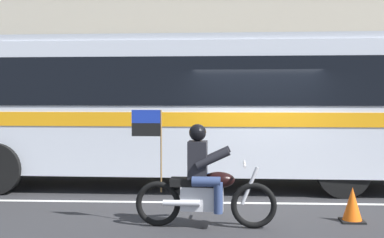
{
  "coord_description": "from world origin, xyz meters",
  "views": [
    {
      "loc": [
        -0.77,
        -9.88,
        1.98
      ],
      "look_at": [
        -1.25,
        -0.29,
        1.55
      ],
      "focal_mm": 47.09,
      "sensor_mm": 36.0,
      "label": 1
    }
  ],
  "objects": [
    {
      "name": "motorcycle_with_rider",
      "position": [
        -0.97,
        -2.35,
        0.67
      ],
      "size": [
        2.2,
        0.64,
        1.78
      ],
      "color": "black",
      "rests_on": "ground_plane"
    },
    {
      "name": "transit_bus",
      "position": [
        -1.56,
        1.19,
        1.88
      ],
      "size": [
        11.88,
        2.88,
        3.22
      ],
      "color": "silver",
      "rests_on": "ground_plane"
    },
    {
      "name": "ground_plane",
      "position": [
        0.0,
        0.0,
        0.0
      ],
      "size": [
        60.0,
        60.0,
        0.0
      ],
      "primitive_type": "plane",
      "color": "#2B2B2D"
    },
    {
      "name": "traffic_cone",
      "position": [
        1.36,
        -1.91,
        0.26
      ],
      "size": [
        0.36,
        0.36,
        0.55
      ],
      "color": "#EA590F",
      "rests_on": "ground_plane"
    },
    {
      "name": "office_building_facade",
      "position": [
        0.0,
        7.39,
        4.68
      ],
      "size": [
        28.0,
        0.89,
        9.34
      ],
      "color": "#B2A893",
      "rests_on": "ground_plane"
    },
    {
      "name": "lane_center_stripe",
      "position": [
        0.0,
        -0.6,
        0.0
      ],
      "size": [
        26.6,
        0.14,
        0.01
      ],
      "primitive_type": "cube",
      "color": "silver",
      "rests_on": "ground_plane"
    },
    {
      "name": "sidewalk_curb",
      "position": [
        0.0,
        5.1,
        0.07
      ],
      "size": [
        28.0,
        3.8,
        0.15
      ],
      "primitive_type": "cube",
      "color": "#B7B2A8",
      "rests_on": "ground_plane"
    },
    {
      "name": "fire_hydrant",
      "position": [
        3.23,
        3.84,
        0.52
      ],
      "size": [
        0.22,
        0.3,
        0.75
      ],
      "color": "#4C8C3F",
      "rests_on": "sidewalk_curb"
    }
  ]
}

